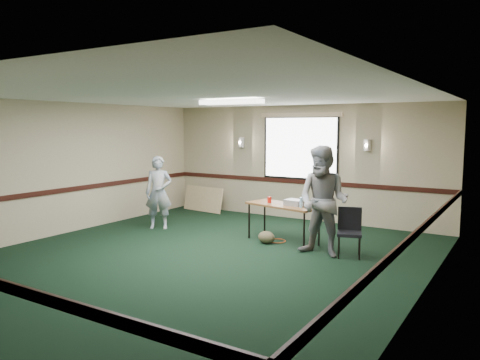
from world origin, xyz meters
The scene contains 13 objects.
ground centered at (0.00, 0.00, 0.00)m, with size 8.00×8.00×0.00m, color black.
room_shell centered at (0.00, 2.12, 1.58)m, with size 8.00×8.02×8.00m.
folding_table centered at (0.67, 1.77, 0.67)m, with size 1.55×0.88×0.73m.
projector centered at (0.90, 1.79, 0.78)m, with size 0.33×0.27×0.11m, color gray.
game_console centered at (1.25, 1.80, 0.75)m, with size 0.20×0.16×0.05m, color silver.
red_cup centered at (0.37, 1.79, 0.79)m, with size 0.08×0.08×0.12m, color #AF150B.
water_bottle centered at (1.11, 1.62, 0.82)m, with size 0.06×0.06×0.19m, color #83B5D7.
duffel_bag centered at (0.46, 1.50, 0.12)m, with size 0.33×0.25×0.23m, color brown.
cable_coil centered at (0.56, 1.75, 0.01)m, with size 0.35×0.35×0.02m, color #D34E1A.
folded_table centered at (-2.56, 3.60, 0.32)m, with size 1.25×0.05×0.64m, color tan.
conference_chair centered at (2.07, 1.52, 0.48)m, with size 0.51×0.53×0.82m.
person_left centered at (-2.15, 1.43, 0.79)m, with size 0.57×0.38×1.57m, color #3C5985.
person_right centered at (1.68, 1.28, 0.94)m, with size 0.91×0.71×1.88m, color #6984A4.
Camera 1 is at (4.61, -6.11, 2.20)m, focal length 35.00 mm.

